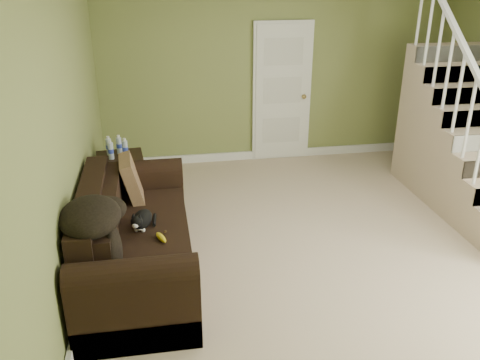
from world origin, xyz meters
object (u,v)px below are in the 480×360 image
object	(u,v)px
sofa	(133,242)
cat	(142,220)
side_table	(122,181)
banana	(161,237)

from	to	relation	value
sofa	cat	bearing A→B (deg)	-0.22
cat	side_table	bearing A→B (deg)	117.67
side_table	sofa	bearing A→B (deg)	-83.77
side_table	cat	bearing A→B (deg)	-79.74
cat	sofa	bearing A→B (deg)	-162.81
sofa	banana	bearing A→B (deg)	-43.44
side_table	cat	xyz separation A→B (m)	(0.27, -1.52, 0.24)
banana	side_table	bearing A→B (deg)	82.00
banana	sofa	bearing A→B (deg)	114.75
cat	banana	world-z (taller)	cat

